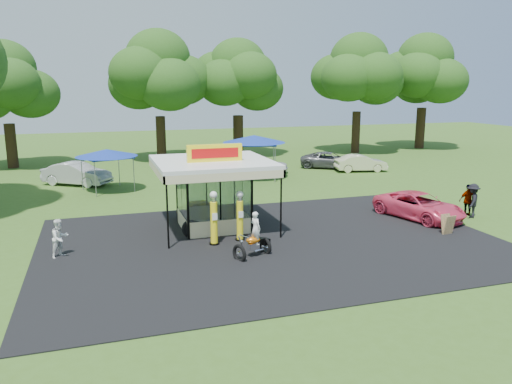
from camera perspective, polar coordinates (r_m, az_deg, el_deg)
ground at (r=20.58m, az=3.81°, el=-7.39°), size 120.00×120.00×0.00m
asphalt_apron at (r=22.35m, az=1.91°, el=-5.71°), size 20.00×14.00×0.04m
gas_station_kiosk at (r=24.13m, az=-4.94°, el=-0.07°), size 5.40×5.40×4.18m
gas_pump_left at (r=21.72m, az=-4.83°, el=-3.15°), size 0.45×0.45×2.41m
gas_pump_right at (r=22.25m, az=-1.85°, el=-2.89°), size 0.43×0.43×2.29m
motorcycle at (r=20.34m, az=-0.17°, el=-5.35°), size 1.71×1.33×1.95m
spare_tires at (r=23.03m, az=-7.28°, el=-4.23°), size 1.02×0.65×0.86m
a_frame_sign at (r=24.99m, az=21.07°, el=-3.51°), size 0.54×0.51×0.95m
kiosk_car at (r=26.53m, az=-5.96°, el=-1.86°), size 2.82×1.13×0.96m
pink_sedan at (r=27.42m, az=18.14°, el=-1.52°), size 3.47×5.32×1.36m
spectator_west at (r=21.76m, az=-21.51°, el=-4.93°), size 0.99×0.97×1.60m
spectator_east_a at (r=28.59m, az=23.52°, el=-0.91°), size 1.32×1.30×1.82m
spectator_east_b at (r=28.88m, az=23.07°, el=-0.86°), size 1.06×0.57×1.71m
bg_car_a at (r=37.01m, az=-19.81°, el=1.97°), size 4.93×4.07×1.58m
bg_car_c at (r=39.62m, az=0.65°, el=3.20°), size 4.45×2.67×1.42m
bg_car_d at (r=42.47m, az=8.41°, el=3.62°), size 5.22×4.51×1.33m
bg_car_e at (r=41.21m, az=11.88°, el=3.25°), size 4.34×2.20×1.36m
tent_west at (r=34.01m, az=-16.72°, el=4.26°), size 3.96×3.96×2.77m
tent_east at (r=36.97m, az=-0.24°, el=6.04°), size 4.64×4.64×3.24m
oak_far_b at (r=46.49m, az=-26.72°, el=10.49°), size 8.61×8.61×10.27m
oak_far_c at (r=46.66m, az=-11.05°, el=12.46°), size 9.75×9.75×11.50m
oak_far_d at (r=48.97m, az=-2.10°, el=12.30°), size 9.23×9.23×10.98m
oak_far_e at (r=52.32m, az=11.59°, el=12.56°), size 9.82×9.82×11.69m
oak_far_f at (r=57.98m, az=18.64°, el=12.38°), size 9.98×9.98×12.03m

